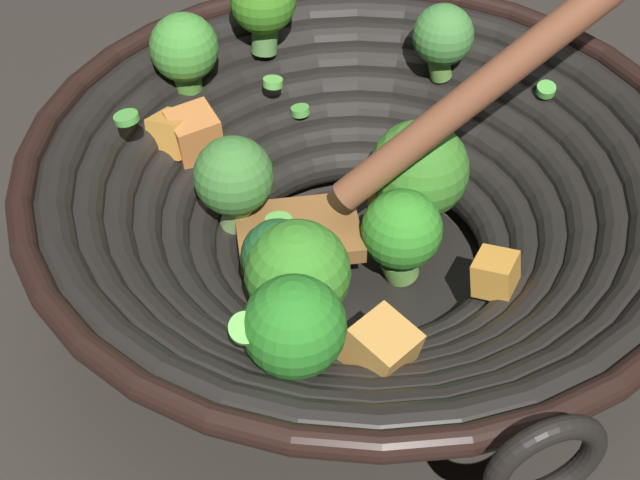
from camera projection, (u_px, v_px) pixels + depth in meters
name	position (u px, v px, depth m)	size (l,w,h in m)	color
ground_plane	(361.00, 273.00, 0.58)	(4.00, 4.00, 0.00)	#332D28
wok	(362.00, 197.00, 0.54)	(0.38, 0.38, 0.27)	black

